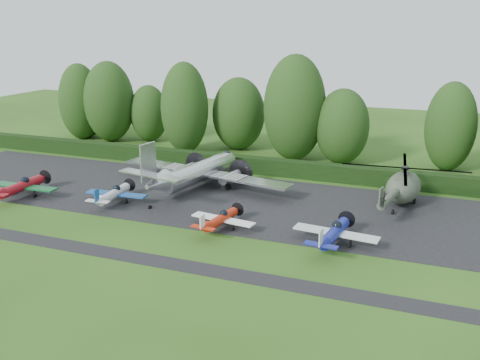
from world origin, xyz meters
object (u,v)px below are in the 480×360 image
at_px(light_plane_white, 114,194).
at_px(helicopter, 403,185).
at_px(light_plane_orange, 221,219).
at_px(light_plane_blue, 334,233).
at_px(light_plane_red, 21,186).
at_px(transport_plane, 197,172).

xyz_separation_m(light_plane_white, helicopter, (28.03, 10.14, 1.12)).
bearing_deg(light_plane_orange, light_plane_blue, -8.14).
distance_m(light_plane_red, light_plane_blue, 34.04).
xyz_separation_m(transport_plane, light_plane_white, (-5.93, -7.67, -0.90)).
bearing_deg(light_plane_blue, light_plane_red, 172.45).
bearing_deg(light_plane_white, transport_plane, 56.46).
bearing_deg(light_plane_red, light_plane_blue, -0.29).
height_order(light_plane_orange, helicopter, helicopter).
bearing_deg(light_plane_blue, transport_plane, 143.47).
distance_m(light_plane_orange, helicopter, 19.69).
height_order(light_plane_white, light_plane_orange, light_plane_white).
bearing_deg(light_plane_white, helicopter, 24.04).
xyz_separation_m(transport_plane, light_plane_blue, (17.61, -10.38, -0.79)).
distance_m(transport_plane, light_plane_red, 18.97).
bearing_deg(light_plane_red, light_plane_orange, -0.97).
bearing_deg(helicopter, light_plane_orange, -149.31).
bearing_deg(light_plane_red, transport_plane, 31.21).
distance_m(light_plane_white, light_plane_blue, 23.69).
distance_m(light_plane_red, helicopter, 40.34).
height_order(light_plane_white, light_plane_blue, light_plane_blue).
height_order(light_plane_orange, light_plane_blue, light_plane_blue).
relative_size(light_plane_white, helicopter, 0.47).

